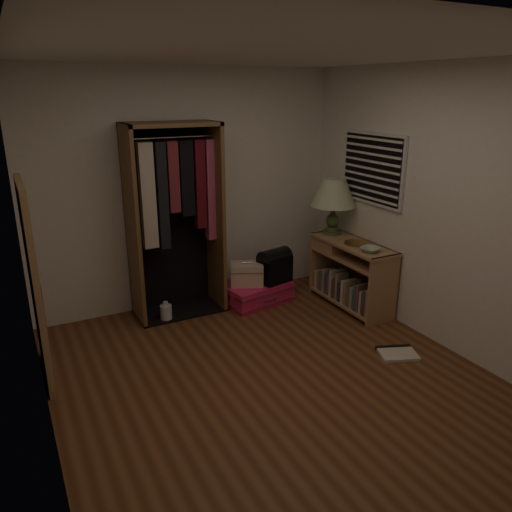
# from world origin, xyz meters

# --- Properties ---
(ground) EXTENTS (4.00, 4.00, 0.00)m
(ground) POSITION_xyz_m (0.00, 0.00, 0.00)
(ground) COLOR #5B311A
(ground) RESTS_ON ground
(room_walls) EXTENTS (3.52, 4.02, 2.60)m
(room_walls) POSITION_xyz_m (0.08, 0.04, 1.50)
(room_walls) COLOR silver
(room_walls) RESTS_ON ground
(console_bookshelf) EXTENTS (0.42, 1.12, 0.75)m
(console_bookshelf) POSITION_xyz_m (1.54, 1.04, 0.39)
(console_bookshelf) COLOR #A5764F
(console_bookshelf) RESTS_ON ground
(open_wardrobe) EXTENTS (0.95, 0.50, 2.05)m
(open_wardrobe) POSITION_xyz_m (-0.24, 1.77, 1.19)
(open_wardrobe) COLOR brown
(open_wardrobe) RESTS_ON ground
(floor_mirror) EXTENTS (0.06, 0.80, 1.70)m
(floor_mirror) POSITION_xyz_m (-1.70, 1.00, 0.85)
(floor_mirror) COLOR #9F774D
(floor_mirror) RESTS_ON ground
(pink_suitcase) EXTENTS (0.86, 0.68, 0.24)m
(pink_suitcase) POSITION_xyz_m (0.62, 1.60, 0.12)
(pink_suitcase) COLOR #DE1B54
(pink_suitcase) RESTS_ON ground
(train_case) EXTENTS (0.45, 0.39, 0.27)m
(train_case) POSITION_xyz_m (0.51, 1.59, 0.36)
(train_case) COLOR #C3AD95
(train_case) RESTS_ON pink_suitcase
(black_bag) EXTENTS (0.41, 0.31, 0.40)m
(black_bag) POSITION_xyz_m (0.83, 1.52, 0.44)
(black_bag) COLOR black
(black_bag) RESTS_ON pink_suitcase
(table_lamp) EXTENTS (0.56, 0.56, 0.65)m
(table_lamp) POSITION_xyz_m (1.54, 1.41, 1.22)
(table_lamp) COLOR #3E5127
(table_lamp) RESTS_ON console_bookshelf
(brass_tray) EXTENTS (0.32, 0.32, 0.02)m
(brass_tray) POSITION_xyz_m (1.54, 0.95, 0.76)
(brass_tray) COLOR #AF7E43
(brass_tray) RESTS_ON console_bookshelf
(ceramic_bowl) EXTENTS (0.25, 0.25, 0.05)m
(ceramic_bowl) POSITION_xyz_m (1.49, 0.66, 0.77)
(ceramic_bowl) COLOR #9DBDA1
(ceramic_bowl) RESTS_ON console_bookshelf
(white_jug) EXTENTS (0.13, 0.13, 0.22)m
(white_jug) POSITION_xyz_m (-0.46, 1.58, 0.09)
(white_jug) COLOR silver
(white_jug) RESTS_ON ground
(floor_book) EXTENTS (0.42, 0.38, 0.03)m
(floor_book) POSITION_xyz_m (1.24, -0.11, 0.01)
(floor_book) COLOR beige
(floor_book) RESTS_ON ground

